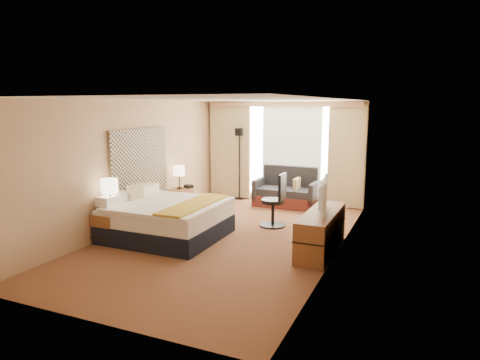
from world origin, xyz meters
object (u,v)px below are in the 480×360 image
at_px(bed, 166,219).
at_px(television, 319,195).
at_px(media_dresser, 321,232).
at_px(nightstand_right, 180,200).
at_px(desk_chair, 276,203).
at_px(floor_lamp, 239,149).
at_px(loveseat, 287,193).
at_px(lamp_right, 179,171).
at_px(nightstand_left, 109,227).
at_px(lamp_left, 110,187).

bearing_deg(bed, television, 6.81).
bearing_deg(media_dresser, nightstand_right, 158.60).
relative_size(desk_chair, television, 1.09).
relative_size(bed, floor_lamp, 1.07).
height_order(nightstand_right, bed, bed).
bearing_deg(desk_chair, bed, -139.90).
height_order(loveseat, desk_chair, desk_chair).
height_order(media_dresser, television, television).
height_order(media_dresser, floor_lamp, floor_lamp).
bearing_deg(floor_lamp, lamp_right, -111.01).
bearing_deg(nightstand_right, nightstand_left, -90.00).
xyz_separation_m(nightstand_right, lamp_left, (0.03, -2.47, 0.76)).
bearing_deg(television, floor_lamp, 29.56).
height_order(loveseat, lamp_left, lamp_left).
relative_size(floor_lamp, lamp_left, 3.01).
xyz_separation_m(nightstand_right, television, (3.65, -1.50, 0.72)).
distance_m(floor_lamp, lamp_left, 4.39).
distance_m(lamp_right, television, 3.94).
height_order(bed, television, television).
bearing_deg(media_dresser, floor_lamp, 132.08).
bearing_deg(lamp_right, bed, -65.95).
bearing_deg(nightstand_right, lamp_right, -91.96).
height_order(floor_lamp, desk_chair, floor_lamp).
distance_m(bed, lamp_left, 1.21).
relative_size(media_dresser, desk_chair, 1.61).
relative_size(lamp_left, television, 0.62).
height_order(lamp_left, television, television).
height_order(nightstand_left, loveseat, loveseat).
xyz_separation_m(bed, floor_lamp, (-0.09, 3.69, 0.98)).
relative_size(desk_chair, lamp_left, 1.77).
xyz_separation_m(loveseat, television, (1.51, -3.10, 0.68)).
bearing_deg(nightstand_left, media_dresser, 15.84).
bearing_deg(television, lamp_left, 93.42).
relative_size(nightstand_left, desk_chair, 0.49).
distance_m(desk_chair, lamp_left, 3.32).
xyz_separation_m(desk_chair, lamp_right, (-2.48, 0.27, 0.48)).
relative_size(loveseat, floor_lamp, 0.82).
bearing_deg(desk_chair, loveseat, 97.37).
bearing_deg(television, desk_chair, 32.53).
relative_size(nightstand_left, media_dresser, 0.31).
bearing_deg(loveseat, nightstand_left, -116.78).
xyz_separation_m(bed, lamp_left, (-0.78, -0.63, 0.68)).
bearing_deg(media_dresser, television, -133.41).
xyz_separation_m(nightstand_left, lamp_right, (-0.00, 2.47, 0.70)).
bearing_deg(loveseat, lamp_left, -116.59).
bearing_deg(lamp_left, desk_chair, 41.64).
relative_size(loveseat, television, 1.52).
xyz_separation_m(floor_lamp, lamp_left, (-0.69, -4.32, -0.30)).
distance_m(media_dresser, loveseat, 3.42).
bearing_deg(lamp_left, nightstand_left, -139.23).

